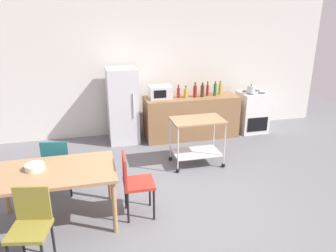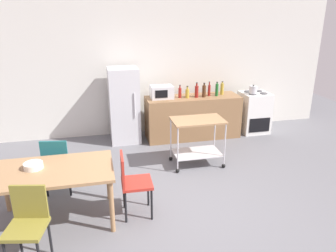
{
  "view_description": "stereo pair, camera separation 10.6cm",
  "coord_description": "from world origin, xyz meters",
  "views": [
    {
      "loc": [
        -1.23,
        -3.82,
        2.65
      ],
      "look_at": [
        0.03,
        1.2,
        0.8
      ],
      "focal_mm": 35.14,
      "sensor_mm": 36.0,
      "label": 1
    },
    {
      "loc": [
        -1.13,
        -3.84,
        2.65
      ],
      "look_at": [
        0.03,
        1.2,
        0.8
      ],
      "focal_mm": 35.14,
      "sensor_mm": 36.0,
      "label": 2
    }
  ],
  "objects": [
    {
      "name": "chair_red",
      "position": [
        -0.73,
        0.0,
        0.52
      ],
      "size": [
        0.41,
        0.41,
        0.89
      ],
      "rotation": [
        0.0,
        0.0,
        1.54
      ],
      "color": "#B72D23",
      "rests_on": "ground_plane"
    },
    {
      "name": "microwave",
      "position": [
        0.23,
        2.64,
        1.03
      ],
      "size": [
        0.46,
        0.35,
        0.26
      ],
      "color": "silver",
      "rests_on": "kitchen_counter"
    },
    {
      "name": "chair_olive",
      "position": [
        -1.92,
        -0.64,
        0.52
      ],
      "size": [
        0.47,
        0.47,
        0.89
      ],
      "rotation": [
        0.0,
        0.0,
        -0.21
      ],
      "color": "olive",
      "rests_on": "ground_plane"
    },
    {
      "name": "bottle_sesame_oil",
      "position": [
        0.75,
        2.55,
        1.0
      ],
      "size": [
        0.08,
        0.08,
        0.25
      ],
      "color": "gold",
      "rests_on": "kitchen_counter"
    },
    {
      "name": "fruit_bowl",
      "position": [
        -1.94,
        0.16,
        0.79
      ],
      "size": [
        0.24,
        0.24,
        0.08
      ],
      "primitive_type": "cylinder",
      "color": "white",
      "rests_on": "dining_table"
    },
    {
      "name": "bottle_vinegar",
      "position": [
        1.41,
        2.56,
        1.03
      ],
      "size": [
        0.06,
        0.06,
        0.3
      ],
      "color": "#1E6628",
      "rests_on": "kitchen_counter"
    },
    {
      "name": "bottle_wine",
      "position": [
        0.61,
        2.6,
        1.01
      ],
      "size": [
        0.07,
        0.07,
        0.27
      ],
      "color": "maroon",
      "rests_on": "kitchen_counter"
    },
    {
      "name": "bottle_sparkling_water",
      "position": [
        1.12,
        2.54,
        1.03
      ],
      "size": [
        0.08,
        0.08,
        0.3
      ],
      "color": "#4C2D19",
      "rests_on": "kitchen_counter"
    },
    {
      "name": "ground_plane",
      "position": [
        0.0,
        0.0,
        0.0
      ],
      "size": [
        12.0,
        12.0,
        0.0
      ],
      "primitive_type": "plane",
      "color": "slate"
    },
    {
      "name": "refrigerator",
      "position": [
        -0.55,
        2.7,
        0.78
      ],
      "size": [
        0.6,
        0.63,
        1.55
      ],
      "color": "silver",
      "rests_on": "ground_plane"
    },
    {
      "name": "kettle",
      "position": [
        2.23,
        2.52,
        1.0
      ],
      "size": [
        0.24,
        0.17,
        0.19
      ],
      "color": "silver",
      "rests_on": "stove_oven"
    },
    {
      "name": "bottle_soy_sauce",
      "position": [
        1.25,
        2.6,
        1.02
      ],
      "size": [
        0.06,
        0.06,
        0.31
      ],
      "color": "maroon",
      "rests_on": "kitchen_counter"
    },
    {
      "name": "dining_table",
      "position": [
        -1.71,
        0.08,
        0.67
      ],
      "size": [
        1.5,
        0.9,
        0.75
      ],
      "color": "#A37A51",
      "rests_on": "ground_plane"
    },
    {
      "name": "bottle_olive_oil",
      "position": [
        0.95,
        2.54,
        1.03
      ],
      "size": [
        0.08,
        0.08,
        0.31
      ],
      "color": "maroon",
      "rests_on": "kitchen_counter"
    },
    {
      "name": "bottle_hot_sauce",
      "position": [
        1.56,
        2.65,
        1.03
      ],
      "size": [
        0.07,
        0.07,
        0.29
      ],
      "color": "gold",
      "rests_on": "kitchen_counter"
    },
    {
      "name": "kitchen_cart",
      "position": [
        0.58,
        1.28,
        0.57
      ],
      "size": [
        0.91,
        0.57,
        0.85
      ],
      "color": "#A37A51",
      "rests_on": "ground_plane"
    },
    {
      "name": "stove_oven",
      "position": [
        2.35,
        2.62,
        0.45
      ],
      "size": [
        0.6,
        0.61,
        0.92
      ],
      "color": "white",
      "rests_on": "ground_plane"
    },
    {
      "name": "chair_teal",
      "position": [
        -1.73,
        0.81,
        0.52
      ],
      "size": [
        0.46,
        0.46,
        0.89
      ],
      "rotation": [
        0.0,
        0.0,
        2.98
      ],
      "color": "#1E666B",
      "rests_on": "ground_plane"
    },
    {
      "name": "kitchen_counter",
      "position": [
        0.9,
        2.6,
        0.45
      ],
      "size": [
        2.0,
        0.64,
        0.9
      ],
      "primitive_type": "cube",
      "color": "olive",
      "rests_on": "ground_plane"
    },
    {
      "name": "back_wall",
      "position": [
        0.0,
        3.2,
        1.45
      ],
      "size": [
        8.4,
        0.12,
        2.9
      ],
      "primitive_type": "cube",
      "color": "silver",
      "rests_on": "ground_plane"
    }
  ]
}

